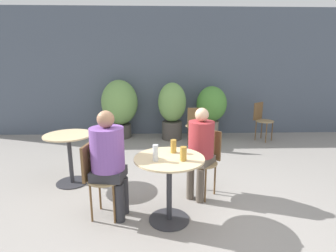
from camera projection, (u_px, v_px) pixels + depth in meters
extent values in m
plane|color=gray|center=(181.00, 227.00, 2.81)|extent=(20.00, 20.00, 0.00)
cube|color=#4C5666|center=(168.00, 73.00, 6.32)|extent=(10.00, 0.06, 3.00)
cylinder|color=#2D2D33|center=(169.00, 219.00, 2.94)|extent=(0.45, 0.45, 0.01)
cylinder|color=#2D2D33|center=(169.00, 190.00, 2.86)|extent=(0.06, 0.06, 0.70)
cylinder|color=#CCB284|center=(169.00, 158.00, 2.77)|extent=(0.75, 0.75, 0.02)
cylinder|color=#2D2D33|center=(72.00, 182.00, 3.86)|extent=(0.45, 0.45, 0.01)
cylinder|color=#2D2D33|center=(70.00, 159.00, 3.78)|extent=(0.06, 0.06, 0.70)
cylinder|color=#CCB284|center=(68.00, 135.00, 3.69)|extent=(0.68, 0.68, 0.02)
cylinder|color=#997F56|center=(202.00, 163.00, 3.39)|extent=(0.40, 0.40, 0.02)
cylinder|color=brown|center=(215.00, 179.00, 3.47)|extent=(0.02, 0.02, 0.45)
cylinder|color=brown|center=(198.00, 174.00, 3.62)|extent=(0.02, 0.02, 0.45)
cylinder|color=brown|center=(205.00, 186.00, 3.27)|extent=(0.02, 0.02, 0.45)
cylinder|color=brown|center=(188.00, 180.00, 3.42)|extent=(0.02, 0.02, 0.45)
cube|color=brown|center=(209.00, 144.00, 3.49)|extent=(0.28, 0.23, 0.39)
cylinder|color=#997F56|center=(106.00, 179.00, 2.92)|extent=(0.40, 0.40, 0.02)
cylinder|color=brown|center=(100.00, 192.00, 3.11)|extent=(0.02, 0.02, 0.45)
cylinder|color=brown|center=(91.00, 203.00, 2.86)|extent=(0.02, 0.02, 0.45)
cylinder|color=brown|center=(121.00, 193.00, 3.08)|extent=(0.02, 0.02, 0.45)
cylinder|color=brown|center=(114.00, 205.00, 2.83)|extent=(0.02, 0.02, 0.45)
cube|color=brown|center=(89.00, 161.00, 2.89)|extent=(0.08, 0.34, 0.39)
cylinder|color=#997F56|center=(265.00, 121.00, 5.91)|extent=(0.40, 0.40, 0.02)
cylinder|color=brown|center=(262.00, 129.00, 6.14)|extent=(0.02, 0.02, 0.45)
cylinder|color=brown|center=(256.00, 131.00, 5.98)|extent=(0.02, 0.02, 0.45)
cylinder|color=brown|center=(272.00, 131.00, 5.95)|extent=(0.02, 0.02, 0.45)
cylinder|color=brown|center=(266.00, 133.00, 5.79)|extent=(0.02, 0.02, 0.45)
cube|color=brown|center=(258.00, 111.00, 6.00)|extent=(0.28, 0.24, 0.39)
cylinder|color=#997F56|center=(195.00, 126.00, 5.46)|extent=(0.40, 0.40, 0.02)
cylinder|color=brown|center=(189.00, 138.00, 5.39)|extent=(0.02, 0.02, 0.45)
cylinder|color=brown|center=(202.00, 138.00, 5.39)|extent=(0.02, 0.02, 0.45)
cylinder|color=brown|center=(188.00, 135.00, 5.65)|extent=(0.02, 0.02, 0.45)
cylinder|color=brown|center=(200.00, 135.00, 5.64)|extent=(0.02, 0.02, 0.45)
cube|color=brown|center=(196.00, 118.00, 5.24)|extent=(0.34, 0.05, 0.39)
cylinder|color=brown|center=(190.00, 182.00, 3.36)|extent=(0.10, 0.10, 0.44)
cylinder|color=brown|center=(200.00, 186.00, 3.28)|extent=(0.10, 0.10, 0.44)
cube|color=brown|center=(201.00, 159.00, 3.35)|extent=(0.41, 0.41, 0.10)
cylinder|color=#9E2D33|center=(201.00, 139.00, 3.29)|extent=(0.32, 0.32, 0.45)
sphere|color=#DBAD89|center=(202.00, 115.00, 3.22)|extent=(0.17, 0.17, 0.17)
cylinder|color=#2D2D33|center=(120.00, 203.00, 2.87)|extent=(0.11, 0.11, 0.44)
cylinder|color=#2D2D33|center=(124.00, 195.00, 3.03)|extent=(0.11, 0.11, 0.44)
cube|color=#2D2D33|center=(109.00, 174.00, 2.90)|extent=(0.39, 0.36, 0.11)
cylinder|color=#7A4C9E|center=(107.00, 149.00, 2.83)|extent=(0.37, 0.37, 0.47)
sphere|color=#9E7051|center=(106.00, 119.00, 2.76)|extent=(0.18, 0.18, 0.18)
cylinder|color=#B28433|center=(173.00, 146.00, 2.91)|extent=(0.07, 0.07, 0.15)
cylinder|color=silver|center=(156.00, 153.00, 2.66)|extent=(0.06, 0.06, 0.17)
cylinder|color=#B28433|center=(183.00, 154.00, 2.67)|extent=(0.07, 0.07, 0.15)
cylinder|color=#47423D|center=(121.00, 131.00, 6.26)|extent=(0.50, 0.50, 0.32)
ellipsoid|color=#709E51|center=(120.00, 102.00, 6.11)|extent=(0.84, 0.84, 1.04)
cylinder|color=#47423D|center=(172.00, 130.00, 6.10)|extent=(0.46, 0.46, 0.42)
ellipsoid|color=#709E51|center=(172.00, 102.00, 5.95)|extent=(0.64, 0.64, 0.89)
cylinder|color=slate|center=(211.00, 129.00, 6.23)|extent=(0.36, 0.36, 0.40)
ellipsoid|color=#4C8938|center=(212.00, 104.00, 6.09)|extent=(0.70, 0.70, 0.82)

